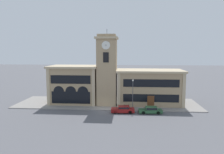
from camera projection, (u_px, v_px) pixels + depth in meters
The scene contains 9 objects.
ground_plane at pixel (105, 111), 45.85m from camera, with size 300.00×300.00×0.00m, color #56565B.
sidewalk_kerb at pixel (108, 103), 51.97m from camera, with size 42.39×12.39×0.15m.
clock_tower at pixel (107, 70), 49.87m from camera, with size 5.04×5.04×17.35m.
town_hall_left_wing at pixel (75, 84), 52.45m from camera, with size 11.70×8.22×8.97m.
town_hall_right_wing at pixel (149, 87), 51.14m from camera, with size 15.43×8.22×8.09m.
parked_car_near at pixel (123, 109), 44.13m from camera, with size 4.77×2.09×1.38m.
parked_car_mid at pixel (151, 110), 43.71m from camera, with size 4.78×2.06×1.37m.
street_lamp at pixel (133, 90), 45.58m from camera, with size 0.36×0.36×6.39m.
bollard at pixel (125, 107), 46.02m from camera, with size 0.18×0.18×1.06m.
Camera 1 is at (5.02, -44.43, 12.46)m, focal length 35.00 mm.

